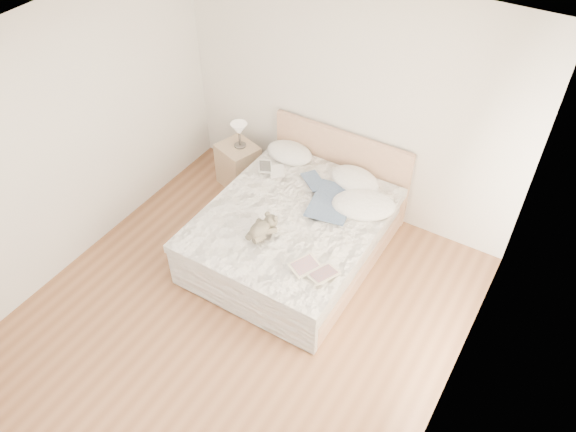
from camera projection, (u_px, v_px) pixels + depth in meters
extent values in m
cube|color=brown|center=(234.00, 325.00, 5.51)|extent=(4.00, 4.50, 0.00)
cube|color=white|center=(207.00, 77.00, 3.68)|extent=(4.00, 4.50, 0.00)
cube|color=silver|center=(348.00, 102.00, 6.01)|extent=(4.00, 0.02, 2.70)
cube|color=silver|center=(54.00, 150.00, 5.36)|extent=(0.02, 4.50, 2.70)
cube|color=silver|center=(460.00, 331.00, 3.83)|extent=(0.02, 4.50, 2.70)
cube|color=white|center=(475.00, 292.00, 3.96)|extent=(0.02, 1.30, 1.10)
cube|color=tan|center=(294.00, 246.00, 6.17)|extent=(1.68, 2.08, 0.20)
cube|color=white|center=(294.00, 230.00, 6.00)|extent=(1.60, 2.00, 0.30)
cube|color=white|center=(292.00, 220.00, 5.84)|extent=(1.72, 2.05, 0.10)
cube|color=tan|center=(340.00, 168.00, 6.55)|extent=(1.70, 0.06, 1.00)
cube|color=tan|center=(239.00, 165.00, 6.94)|extent=(0.55, 0.52, 0.56)
cylinder|color=#46413C|center=(240.00, 145.00, 6.76)|extent=(0.14, 0.14, 0.02)
cylinder|color=#393430|center=(240.00, 138.00, 6.68)|extent=(0.03, 0.03, 0.20)
cone|color=white|center=(239.00, 129.00, 6.60)|extent=(0.20, 0.20, 0.14)
ellipsoid|color=white|center=(290.00, 153.00, 6.53)|extent=(0.59, 0.43, 0.17)
ellipsoid|color=white|center=(355.00, 180.00, 6.16)|extent=(0.66, 0.53, 0.18)
ellipsoid|color=white|center=(364.00, 205.00, 5.86)|extent=(0.80, 0.71, 0.20)
cube|color=white|center=(271.00, 169.00, 6.31)|extent=(0.41, 0.38, 0.03)
cube|color=beige|center=(314.00, 270.00, 5.20)|extent=(0.48, 0.42, 0.03)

